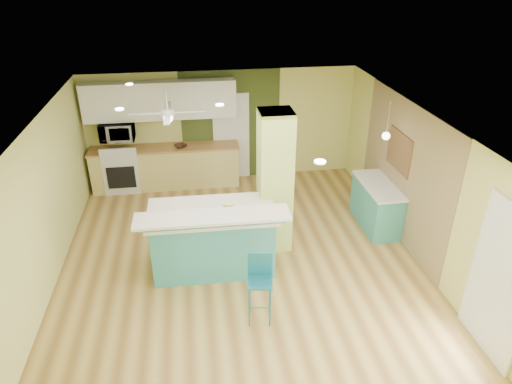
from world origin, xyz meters
TOP-DOWN VIEW (x-y plane):
  - floor at (0.00, 0.00)m, footprint 6.00×7.00m
  - ceiling at (0.00, 0.00)m, footprint 6.00×7.00m
  - wall_back at (0.00, 3.50)m, footprint 6.00×0.01m
  - wall_front at (0.00, -3.50)m, footprint 6.00×0.01m
  - wall_left at (-3.00, 0.00)m, footprint 0.01×7.00m
  - wall_right at (3.00, 0.00)m, footprint 0.01×7.00m
  - wood_panel at (2.99, 0.60)m, footprint 0.02×3.40m
  - olive_accent at (0.20, 3.49)m, footprint 2.20×0.02m
  - interior_door at (0.20, 3.46)m, footprint 0.82×0.05m
  - french_door at (2.97, -2.30)m, footprint 0.04×1.08m
  - column at (0.65, 0.50)m, footprint 0.55×0.55m
  - kitchen_run at (-1.30, 3.20)m, footprint 3.25×0.63m
  - stove at (-2.25, 3.19)m, footprint 0.76×0.66m
  - upper_cabinets at (-1.30, 3.32)m, footprint 3.20×0.34m
  - microwave at (-2.25, 3.20)m, footprint 0.70×0.48m
  - ceiling_fan at (-1.10, 2.00)m, footprint 1.41×1.41m
  - pendant_lamp at (2.65, 0.75)m, footprint 0.14×0.14m
  - wall_decor at (2.96, 0.80)m, footprint 0.03×0.90m
  - peninsula at (-0.46, -0.01)m, footprint 2.33×1.27m
  - bar_stool at (0.12, -1.30)m, footprint 0.40×0.40m
  - side_counter at (2.70, 0.87)m, footprint 0.58×1.36m
  - fruit_bowl at (-0.94, 3.12)m, footprint 0.34×0.34m
  - canister at (-0.20, -0.06)m, footprint 0.16×0.16m

SIDE VIEW (x-z plane):
  - floor at x=0.00m, z-range -0.01..0.00m
  - side_counter at x=2.70m, z-range 0.00..0.88m
  - stove at x=-2.25m, z-range -0.08..1.00m
  - kitchen_run at x=-1.30m, z-range 0.00..0.94m
  - peninsula at x=-0.46m, z-range -0.05..1.19m
  - bar_stool at x=0.12m, z-range 0.18..1.22m
  - fruit_bowl at x=-0.94m, z-range 0.94..1.00m
  - interior_door at x=0.20m, z-range 0.00..2.00m
  - french_door at x=2.97m, z-range 0.00..2.10m
  - canister at x=-0.20m, z-range 1.07..1.22m
  - wall_back at x=0.00m, z-range 0.00..2.50m
  - wall_front at x=0.00m, z-range 0.00..2.50m
  - wall_left at x=-3.00m, z-range 0.00..2.50m
  - wall_right at x=3.00m, z-range 0.00..2.50m
  - wood_panel at x=2.99m, z-range 0.00..2.50m
  - olive_accent at x=0.20m, z-range 0.00..2.50m
  - column at x=0.65m, z-range 0.00..2.50m
  - microwave at x=-2.25m, z-range 1.16..1.55m
  - wall_decor at x=2.96m, z-range 1.20..1.90m
  - pendant_lamp at x=2.65m, z-range 1.54..2.23m
  - upper_cabinets at x=-1.30m, z-range 1.55..2.35m
  - ceiling_fan at x=-1.10m, z-range 1.77..2.38m
  - ceiling at x=0.00m, z-range 2.50..2.51m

